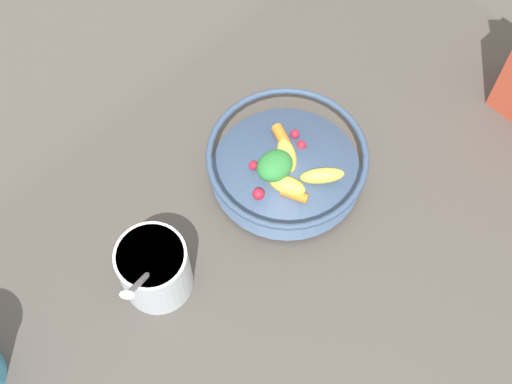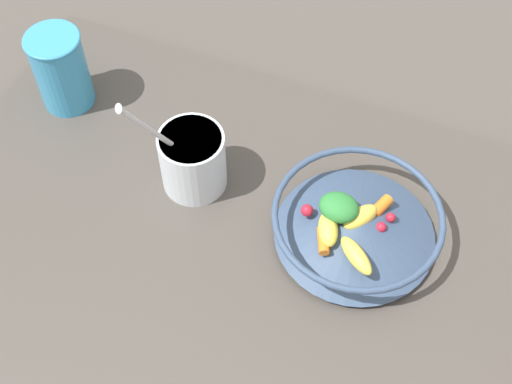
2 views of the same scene
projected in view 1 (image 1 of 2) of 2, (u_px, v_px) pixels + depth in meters
name	position (u px, v px, depth m)	size (l,w,h in m)	color
ground_plane	(400.00, 351.00, 1.05)	(6.00, 6.00, 0.00)	#4C4742
countertop	(403.00, 346.00, 1.03)	(1.14, 1.14, 0.05)	#47423D
fruit_bowl	(287.00, 163.00, 1.09)	(0.25, 0.25, 0.08)	#384C6B
yogurt_tub	(154.00, 268.00, 0.99)	(0.12, 0.13, 0.21)	silver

